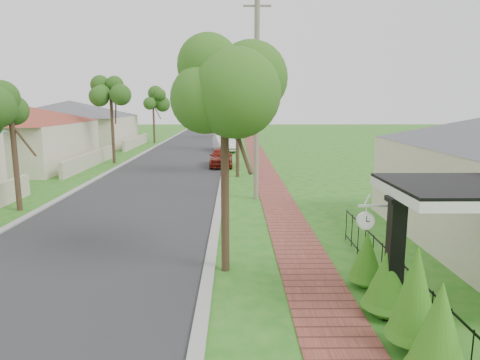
% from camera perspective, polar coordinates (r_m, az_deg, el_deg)
% --- Properties ---
extents(ground, '(160.00, 160.00, 0.00)m').
position_cam_1_polar(ground, '(10.22, -8.41, -14.98)').
color(ground, '#246E1A').
rests_on(ground, ground).
extents(road, '(7.00, 120.00, 0.02)m').
position_cam_1_polar(road, '(29.79, -9.07, 1.72)').
color(road, '#28282B').
rests_on(road, ground).
extents(kerb_right, '(0.30, 120.00, 0.10)m').
position_cam_1_polar(kerb_right, '(29.49, -2.03, 1.76)').
color(kerb_right, '#9E9E99').
rests_on(kerb_right, ground).
extents(kerb_left, '(0.30, 120.00, 0.10)m').
position_cam_1_polar(kerb_left, '(30.54, -15.87, 1.67)').
color(kerb_left, '#9E9E99').
rests_on(kerb_left, ground).
extents(sidewalk, '(1.50, 120.00, 0.03)m').
position_cam_1_polar(sidewalk, '(29.54, 3.02, 1.77)').
color(sidewalk, '#994C3D').
rests_on(sidewalk, ground).
extents(porch_post, '(0.48, 0.48, 2.52)m').
position_cam_1_polar(porch_post, '(9.34, 19.85, -10.52)').
color(porch_post, black).
rests_on(porch_post, ground).
extents(picket_fence, '(0.03, 8.02, 1.00)m').
position_cam_1_polar(picket_fence, '(10.54, 19.55, -11.52)').
color(picket_fence, black).
rests_on(picket_fence, ground).
extents(street_trees, '(10.70, 37.65, 5.89)m').
position_cam_1_polar(street_trees, '(36.25, -7.51, 10.45)').
color(street_trees, '#382619').
rests_on(street_trees, ground).
extents(hedge_row, '(0.91, 4.41, 2.04)m').
position_cam_1_polar(hedge_row, '(8.83, 20.68, -13.97)').
color(hedge_row, '#1D5E12').
rests_on(hedge_row, ground).
extents(far_house_grey, '(15.56, 15.56, 4.60)m').
position_cam_1_polar(far_house_grey, '(46.18, -21.56, 7.03)').
color(far_house_grey, beige).
rests_on(far_house_grey, ground).
extents(parked_car_red, '(1.60, 3.88, 1.32)m').
position_cam_1_polar(parked_car_red, '(29.55, -2.52, 3.06)').
color(parked_car_red, maroon).
rests_on(parked_car_red, ground).
extents(parked_car_white, '(2.43, 4.87, 1.53)m').
position_cam_1_polar(parked_car_white, '(39.16, -2.09, 4.98)').
color(parked_car_white, white).
rests_on(parked_car_white, ground).
extents(near_tree, '(2.28, 2.28, 5.85)m').
position_cam_1_polar(near_tree, '(10.67, -2.09, 11.99)').
color(near_tree, '#382619').
rests_on(near_tree, ground).
extents(utility_pole, '(1.20, 0.24, 8.80)m').
position_cam_1_polar(utility_pole, '(19.18, 2.22, 10.60)').
color(utility_pole, gray).
rests_on(utility_pole, ground).
extents(station_clock, '(0.64, 0.13, 0.53)m').
position_cam_1_polar(station_clock, '(9.29, 16.48, -5.06)').
color(station_clock, white).
rests_on(station_clock, ground).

